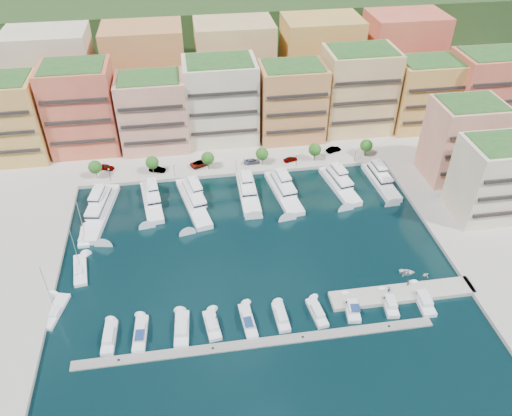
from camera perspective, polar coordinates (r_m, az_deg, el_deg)
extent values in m
plane|color=black|center=(122.83, -0.51, -4.00)|extent=(400.00, 400.00, 0.00)
cube|color=#9E998E|center=(173.96, -3.48, 9.46)|extent=(220.00, 64.00, 2.00)
cube|color=#9E998E|center=(138.28, 26.41, -3.20)|extent=(34.00, 76.00, 2.00)
cube|color=#1D3917|center=(217.45, -4.83, 15.29)|extent=(240.00, 40.00, 58.00)
cube|color=gray|center=(102.17, 0.26, -15.23)|extent=(72.00, 2.20, 0.35)
cube|color=#9E998E|center=(114.98, 16.33, -9.52)|extent=(32.00, 5.00, 2.00)
cube|color=gold|center=(165.68, -26.83, 8.93)|extent=(22.00, 16.00, 24.00)
cube|color=#DD6F49|center=(161.33, -19.30, 10.61)|extent=(20.00, 16.00, 26.00)
cube|color=black|center=(154.05, -19.67, 9.25)|extent=(18.40, 0.50, 0.90)
cube|color=#215322|center=(156.23, -20.32, 14.97)|extent=(17.60, 14.08, 0.80)
cube|color=#F0A686|center=(157.68, -11.67, 10.54)|extent=(20.00, 15.00, 22.00)
cube|color=black|center=(150.77, -11.71, 9.23)|extent=(18.40, 0.50, 0.90)
cube|color=#215322|center=(153.02, -12.21, 14.34)|extent=(17.60, 13.20, 0.80)
cube|color=beige|center=(158.87, -4.02, 12.04)|extent=(22.00, 16.00, 25.00)
cube|color=black|center=(151.46, -3.72, 10.73)|extent=(20.24, 0.50, 0.90)
cube|color=#215322|center=(153.82, -4.23, 16.39)|extent=(19.36, 14.08, 0.80)
cube|color=#BD7646|center=(160.51, 4.07, 11.92)|extent=(20.00, 15.00, 23.00)
cube|color=black|center=(153.73, 4.68, 10.69)|extent=(18.40, 0.50, 0.90)
cube|color=#215322|center=(155.80, 4.27, 15.88)|extent=(17.60, 13.20, 0.80)
cube|color=#E6CB79|center=(167.50, 11.52, 12.96)|extent=(22.00, 16.00, 26.00)
cube|color=black|center=(160.50, 12.44, 11.72)|extent=(20.24, 0.50, 0.90)
cube|color=#215322|center=(162.60, 12.12, 17.25)|extent=(19.36, 14.08, 0.80)
cube|color=gold|center=(175.09, 18.62, 12.12)|extent=(20.00, 15.00, 22.00)
cube|color=black|center=(168.89, 19.67, 10.97)|extent=(18.40, 0.50, 0.90)
cube|color=#215322|center=(170.91, 19.39, 15.56)|extent=(17.60, 13.20, 0.80)
cube|color=#DD6F49|center=(182.84, 24.70, 12.06)|extent=(22.00, 16.00, 24.00)
cube|color=black|center=(176.63, 25.97, 10.85)|extent=(20.24, 0.50, 0.90)
cube|color=#215322|center=(178.59, 25.75, 15.61)|extent=(19.36, 14.08, 0.80)
cube|color=#F0A686|center=(150.90, 22.45, 7.08)|extent=(18.00, 14.00, 22.00)
cube|color=black|center=(145.63, 23.71, 5.62)|extent=(16.56, 0.50, 0.90)
cube|color=#215322|center=(146.03, 23.51, 10.92)|extent=(15.84, 12.32, 0.80)
cube|color=beige|center=(138.65, 25.63, 2.90)|extent=(18.00, 14.00, 20.00)
cube|color=black|center=(133.88, 27.11, 1.15)|extent=(16.56, 0.50, 0.90)
cube|color=#215322|center=(133.70, 26.81, 6.57)|extent=(15.84, 12.32, 0.80)
cube|color=beige|center=(182.65, -22.05, 13.77)|extent=(26.00, 18.00, 30.00)
cube|color=#BD7646|center=(178.13, -12.40, 15.04)|extent=(26.00, 18.00, 30.00)
cube|color=#E6CB79|center=(178.60, -2.43, 15.91)|extent=(26.00, 18.00, 30.00)
cube|color=gold|center=(184.03, 7.28, 16.31)|extent=(26.00, 18.00, 30.00)
cube|color=#DD6F49|center=(194.00, 16.23, 16.29)|extent=(26.00, 18.00, 30.00)
cylinder|color=#473323|center=(150.03, -17.77, 3.76)|extent=(0.24, 0.24, 3.00)
sphere|color=#184E16|center=(148.86, -17.93, 4.48)|extent=(3.80, 3.80, 3.80)
cylinder|color=#473323|center=(147.97, -11.68, 4.38)|extent=(0.24, 0.24, 3.00)
sphere|color=#184E16|center=(146.78, -11.79, 5.12)|extent=(3.80, 3.80, 3.80)
cylinder|color=#473323|center=(147.62, -5.48, 4.96)|extent=(0.24, 0.24, 3.00)
sphere|color=#184E16|center=(146.43, -5.53, 5.70)|extent=(3.80, 3.80, 3.80)
cylinder|color=#473323|center=(149.00, 0.68, 5.48)|extent=(0.24, 0.24, 3.00)
sphere|color=#184E16|center=(147.82, 0.69, 6.22)|extent=(3.80, 3.80, 3.80)
cylinder|color=#473323|center=(152.06, 6.68, 5.92)|extent=(0.24, 0.24, 3.00)
sphere|color=#184E16|center=(150.91, 6.74, 6.65)|extent=(3.80, 3.80, 3.80)
cylinder|color=#473323|center=(156.70, 12.39, 6.28)|extent=(0.24, 0.24, 3.00)
sphere|color=#184E16|center=(155.59, 12.49, 6.99)|extent=(3.80, 3.80, 3.80)
cylinder|color=black|center=(147.17, -16.36, 3.59)|extent=(0.10, 0.10, 4.00)
sphere|color=#FFF2CC|center=(146.09, -16.50, 4.26)|extent=(0.30, 0.30, 0.30)
cylinder|color=black|center=(145.42, -9.36, 4.29)|extent=(0.10, 0.10, 4.00)
sphere|color=#FFF2CC|center=(144.33, -9.44, 4.97)|extent=(0.30, 0.30, 0.30)
cylinder|color=black|center=(145.89, -2.28, 4.92)|extent=(0.10, 0.10, 4.00)
sphere|color=#FFF2CC|center=(144.81, -2.30, 5.60)|extent=(0.30, 0.30, 0.30)
cylinder|color=black|center=(148.56, 4.66, 5.47)|extent=(0.10, 0.10, 4.00)
sphere|color=#FFF2CC|center=(147.49, 4.70, 6.14)|extent=(0.30, 0.30, 0.30)
cylinder|color=black|center=(153.30, 11.27, 5.91)|extent=(0.10, 0.10, 4.00)
sphere|color=#FFF2CC|center=(152.27, 11.36, 6.57)|extent=(0.30, 0.30, 0.30)
cube|color=white|center=(137.39, -17.33, -0.66)|extent=(8.53, 24.49, 2.30)
cube|color=white|center=(138.11, -17.39, 0.62)|extent=(5.90, 13.68, 1.80)
cube|color=black|center=(138.11, -17.39, 0.62)|extent=(5.97, 13.75, 0.55)
cube|color=white|center=(138.77, -17.44, 1.62)|extent=(3.90, 7.58, 1.40)
cylinder|color=#B2B2B7|center=(139.07, -17.50, 2.50)|extent=(0.14, 0.14, 1.80)
cube|color=white|center=(137.81, -11.79, 0.54)|extent=(6.71, 18.99, 2.30)
cube|color=white|center=(138.13, -11.89, 1.67)|extent=(4.83, 10.60, 1.80)
cube|color=black|center=(138.13, -11.89, 1.67)|extent=(4.90, 10.67, 0.55)
cube|color=white|center=(138.45, -11.96, 2.57)|extent=(3.28, 5.87, 1.40)
cylinder|color=#B2B2B7|center=(138.50, -12.04, 3.37)|extent=(0.14, 0.14, 1.80)
cube|color=black|center=(138.07, -11.77, 0.39)|extent=(6.77, 19.05, 0.35)
cube|color=white|center=(135.62, -7.15, 0.44)|extent=(8.96, 23.22, 2.30)
cube|color=white|center=(136.26, -7.26, 1.70)|extent=(6.08, 13.01, 1.80)
cube|color=black|center=(136.26, -7.26, 1.70)|extent=(6.15, 13.08, 0.55)
cube|color=white|center=(136.85, -7.35, 2.68)|extent=(3.96, 7.24, 1.40)
cylinder|color=#B2B2B7|center=(137.09, -7.43, 3.55)|extent=(0.14, 0.14, 1.80)
cube|color=white|center=(138.04, -0.89, 1.51)|extent=(4.86, 18.78, 2.30)
cube|color=white|center=(138.38, -1.00, 2.65)|extent=(3.95, 10.34, 1.80)
cube|color=black|center=(138.38, -1.00, 2.65)|extent=(4.01, 10.40, 0.55)
cube|color=white|center=(138.71, -1.10, 3.54)|extent=(2.88, 5.64, 1.40)
cylinder|color=#B2B2B7|center=(138.76, -1.17, 4.34)|extent=(0.14, 0.14, 1.80)
cube|color=white|center=(138.60, 3.18, 1.62)|extent=(7.64, 21.30, 2.30)
cube|color=white|center=(139.09, 3.04, 2.80)|extent=(5.50, 11.89, 1.80)
cube|color=black|center=(139.09, 3.04, 2.80)|extent=(5.57, 11.96, 0.55)
cube|color=white|center=(139.54, 2.93, 3.72)|extent=(3.74, 6.59, 1.40)
cylinder|color=#B2B2B7|center=(139.69, 2.85, 4.55)|extent=(0.14, 0.14, 1.80)
cube|color=black|center=(138.86, 3.17, 1.47)|extent=(7.70, 21.35, 0.35)
cube|color=white|center=(143.07, 9.52, 2.37)|extent=(7.57, 19.55, 2.30)
cube|color=white|center=(143.41, 9.39, 3.48)|extent=(5.39, 10.95, 1.80)
cube|color=black|center=(143.41, 9.39, 3.48)|extent=(5.46, 11.02, 0.55)
cube|color=white|center=(143.75, 9.29, 4.34)|extent=(3.64, 6.09, 1.40)
cylinder|color=#B2B2B7|center=(143.81, 9.23, 5.12)|extent=(0.14, 0.14, 1.80)
cube|color=white|center=(147.10, 14.06, 2.77)|extent=(5.66, 19.07, 2.30)
cube|color=white|center=(147.42, 13.93, 3.84)|extent=(4.32, 10.57, 1.80)
cube|color=black|center=(147.42, 13.93, 3.84)|extent=(4.38, 10.63, 0.55)
cube|color=white|center=(147.73, 13.82, 4.67)|extent=(3.04, 5.81, 1.40)
cylinder|color=#B2B2B7|center=(147.78, 13.77, 5.43)|extent=(0.14, 0.14, 1.80)
cube|color=white|center=(106.69, -16.38, -14.10)|extent=(2.83, 8.39, 1.40)
cube|color=white|center=(105.44, -16.52, -13.83)|extent=(2.10, 4.06, 1.10)
cube|color=black|center=(106.68, -16.43, -13.23)|extent=(1.78, 0.18, 0.55)
cube|color=white|center=(105.75, -13.05, -13.92)|extent=(3.08, 9.03, 1.40)
cube|color=white|center=(104.48, -13.16, -13.66)|extent=(2.23, 4.38, 1.10)
cube|color=black|center=(105.81, -13.11, -13.00)|extent=(1.81, 0.22, 0.55)
cube|color=navy|center=(103.29, -13.23, -13.94)|extent=(1.92, 2.77, 0.12)
cube|color=white|center=(105.04, -8.46, -13.59)|extent=(3.40, 9.06, 1.40)
cube|color=white|center=(103.75, -8.52, -13.33)|extent=(2.49, 4.40, 1.10)
cube|color=black|center=(105.09, -8.54, -12.67)|extent=(2.06, 0.23, 0.55)
cube|color=white|center=(104.92, -5.04, -13.30)|extent=(3.53, 7.86, 1.40)
cube|color=white|center=(103.68, -5.06, -13.00)|extent=(2.46, 3.87, 1.10)
cube|color=black|center=(104.85, -5.12, -12.45)|extent=(1.86, 0.33, 0.55)
cube|color=white|center=(105.26, -0.93, -12.88)|extent=(3.11, 9.20, 1.40)
cube|color=white|center=(103.98, -0.90, -12.61)|extent=(2.21, 4.48, 1.10)
cube|color=black|center=(105.33, -1.04, -11.95)|extent=(1.72, 0.24, 0.55)
cube|color=navy|center=(102.77, -0.81, -12.89)|extent=(1.88, 2.84, 0.12)
cube|color=white|center=(106.04, 2.87, -12.43)|extent=(2.75, 7.69, 1.40)
cube|color=white|center=(104.82, 2.93, -12.13)|extent=(2.06, 3.72, 1.10)
cube|color=black|center=(105.97, 2.77, -11.60)|extent=(1.77, 0.17, 0.55)
cube|color=white|center=(107.42, 6.97, -11.89)|extent=(3.30, 7.94, 1.40)
cube|color=white|center=(106.21, 7.07, -11.58)|extent=(2.28, 3.90, 1.10)
cube|color=black|center=(107.36, 6.85, -11.06)|extent=(1.70, 0.31, 0.55)
cube|color=white|center=(109.30, 10.88, -11.31)|extent=(3.58, 7.47, 1.40)
cube|color=white|center=(108.12, 11.02, -10.99)|extent=(2.52, 3.69, 1.10)
cube|color=black|center=(109.19, 10.77, -10.53)|extent=(1.94, 0.34, 0.55)
cube|color=navy|center=(107.10, 11.20, -11.14)|extent=(2.14, 2.38, 0.12)
cube|color=white|center=(111.92, 14.99, -10.65)|extent=(3.33, 7.44, 1.40)
cube|color=white|center=(110.76, 15.16, -10.33)|extent=(2.34, 3.66, 1.10)
cube|color=black|center=(111.81, 14.88, -9.88)|extent=(1.80, 0.31, 0.55)
cube|color=white|center=(114.74, 18.50, -10.03)|extent=(3.27, 9.03, 1.40)
cube|color=white|center=(113.57, 18.72, -9.75)|extent=(2.42, 4.38, 1.10)
cube|color=black|center=(114.79, 18.34, -9.20)|extent=(2.04, 0.20, 0.55)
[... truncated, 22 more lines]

